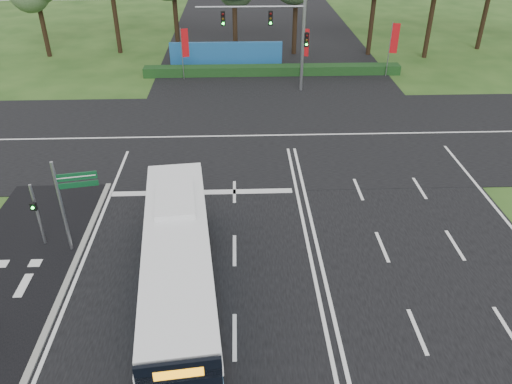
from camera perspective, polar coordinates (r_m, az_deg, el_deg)
The scene contains 13 objects.
ground at distance 22.45m, azimuth 6.04°, elevation -6.52°, with size 120.00×120.00×0.00m, color #244717.
road_main at distance 22.43m, azimuth 6.04°, elevation -6.48°, with size 20.00×120.00×0.04m, color black.
road_cross at distance 32.68m, azimuth 3.34°, elevation 6.48°, with size 120.00×14.00×0.05m, color black.
kerb_strip at distance 21.15m, azimuth -21.63°, elevation -11.60°, with size 0.25×18.00×0.12m, color gray.
city_bus at distance 19.02m, azimuth -8.83°, elevation -8.40°, with size 3.63×11.68×3.30m.
pedestrian_signal at distance 23.63m, azimuth -23.76°, elevation -2.23°, with size 0.26×0.40×3.09m.
street_sign at distance 22.23m, azimuth -20.65°, elevation -0.45°, with size 1.69×0.39×4.40m.
banner_flag_left at distance 42.75m, azimuth -8.20°, elevation 16.18°, with size 0.60×0.25×4.27m.
banner_flag_mid at distance 42.97m, azimuth 5.55°, elevation 16.33°, with size 0.59×0.23×4.16m.
banner_flag_right at distance 44.51m, azimuth 15.42°, elevation 16.24°, with size 0.65×0.25×4.54m.
traffic_light_gantry at distance 39.23m, azimuth 2.73°, elevation 17.91°, with size 8.41×0.28×7.00m.
hedge at distance 44.19m, azimuth 1.90°, elevation 13.73°, with size 22.00×1.20×0.80m, color #133514.
blue_hoarding at distance 46.29m, azimuth -3.43°, elevation 15.41°, with size 10.00×0.30×2.20m, color #1C5999.
Camera 1 is at (-3.01, -17.54, 13.68)m, focal length 35.00 mm.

